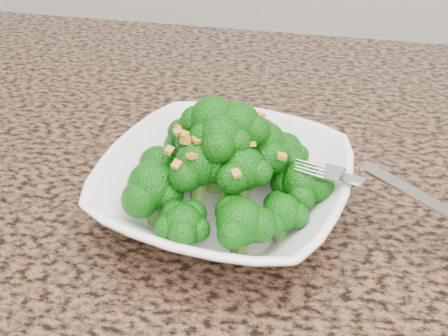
# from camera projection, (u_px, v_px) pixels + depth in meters

# --- Properties ---
(granite_counter) EXTENTS (1.64, 1.04, 0.03)m
(granite_counter) POSITION_uv_depth(u_px,v_px,m) (361.00, 316.00, 0.43)
(granite_counter) COLOR brown
(granite_counter) RESTS_ON cabinet
(bowl) EXTENTS (0.25, 0.25, 0.05)m
(bowl) POSITION_uv_depth(u_px,v_px,m) (224.00, 190.00, 0.50)
(bowl) COLOR white
(bowl) RESTS_ON granite_counter
(broccoli_pile) EXTENTS (0.19, 0.19, 0.07)m
(broccoli_pile) POSITION_uv_depth(u_px,v_px,m) (224.00, 128.00, 0.46)
(broccoli_pile) COLOR #0E5F0A
(broccoli_pile) RESTS_ON bowl
(garlic_topping) EXTENTS (0.11, 0.11, 0.01)m
(garlic_topping) POSITION_uv_depth(u_px,v_px,m) (224.00, 84.00, 0.44)
(garlic_topping) COLOR gold
(garlic_topping) RESTS_ON broccoli_pile
(fork) EXTENTS (0.17, 0.10, 0.01)m
(fork) POSITION_uv_depth(u_px,v_px,m) (357.00, 180.00, 0.45)
(fork) COLOR silver
(fork) RESTS_ON bowl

